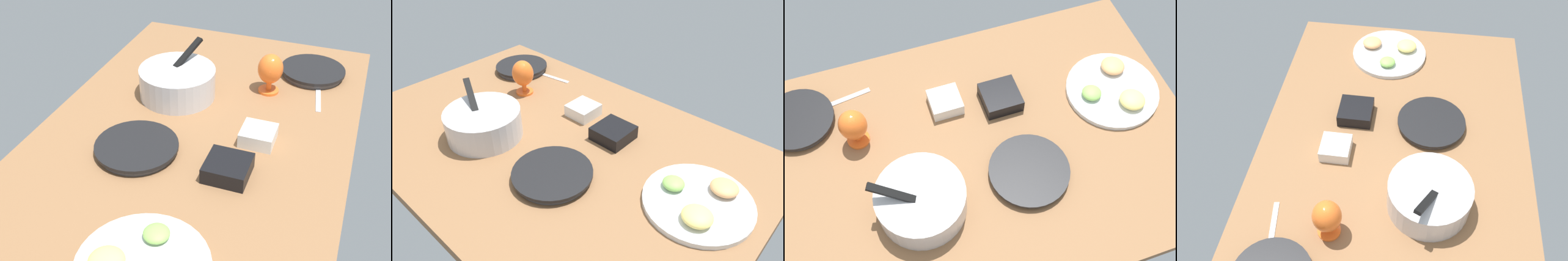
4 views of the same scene
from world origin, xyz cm
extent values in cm
cube|color=#8C603D|center=(0.00, 0.00, -2.00)|extent=(160.00, 104.00, 4.00)
cylinder|color=#4C4C51|center=(-17.06, 13.78, 0.92)|extent=(24.86, 24.86, 1.84)
cylinder|color=black|center=(-17.06, 13.78, 2.39)|extent=(27.02, 27.02, 1.10)
cylinder|color=#4C4C51|center=(52.71, -31.14, 0.98)|extent=(23.40, 23.40, 1.97)
cylinder|color=black|center=(52.71, -31.14, 2.56)|extent=(25.44, 25.44, 1.18)
cylinder|color=silver|center=(19.63, 14.30, 5.58)|extent=(28.35, 28.35, 11.17)
cylinder|color=white|center=(19.63, 14.30, 8.94)|extent=(25.52, 25.52, 2.01)
cube|color=black|center=(24.59, 14.30, 12.49)|extent=(19.80, 10.52, 11.71)
ellipsoid|color=#8CC659|center=(-49.92, -7.61, 3.29)|extent=(7.05, 7.05, 2.99)
ellipsoid|color=#F9E072|center=(-62.27, 0.07, 3.64)|extent=(9.18, 9.18, 3.69)
cylinder|color=orange|center=(34.15, -17.36, 0.50)|extent=(7.79, 7.79, 1.00)
cylinder|color=orange|center=(34.15, -17.36, 2.52)|extent=(2.00, 2.00, 3.04)
ellipsoid|color=orange|center=(34.15, -17.36, 9.82)|extent=(9.52, 9.52, 11.56)
cube|color=black|center=(-18.11, -16.90, 2.60)|extent=(13.34, 13.34, 5.20)
cube|color=tan|center=(-18.11, -16.90, 4.27)|extent=(10.94, 10.94, 1.67)
cube|color=white|center=(1.42, -21.39, 2.48)|extent=(11.09, 11.09, 4.96)
cube|color=#F9E072|center=(1.42, -21.39, 4.06)|extent=(9.09, 9.09, 1.59)
cube|color=silver|center=(34.97, -36.24, 0.30)|extent=(18.07, 4.43, 0.60)
camera|label=1|loc=(-127.96, -46.60, 97.39)|focal=45.20mm
camera|label=2|loc=(-87.49, 74.49, 84.69)|focal=34.25mm
camera|label=3|loc=(21.91, 77.72, 146.19)|focal=44.73mm
camera|label=4|loc=(96.62, 5.65, 126.62)|focal=38.49mm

